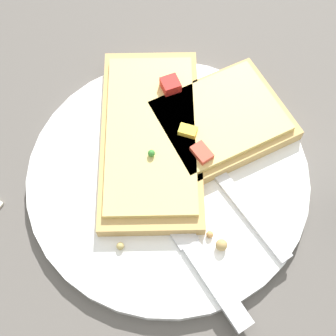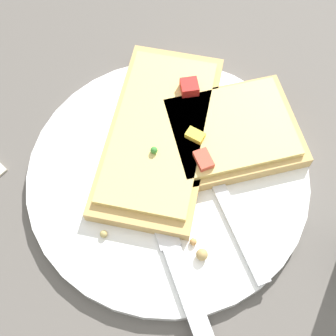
% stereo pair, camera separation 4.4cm
% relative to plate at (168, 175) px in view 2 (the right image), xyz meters
% --- Properties ---
extents(ground_plane, '(4.00, 4.00, 0.00)m').
position_rel_plate_xyz_m(ground_plane, '(0.00, 0.00, -0.01)').
color(ground_plane, '#56514C').
extents(plate, '(0.27, 0.27, 0.01)m').
position_rel_plate_xyz_m(plate, '(0.00, 0.00, 0.00)').
color(plate, white).
rests_on(plate, ground).
extents(fork, '(0.21, 0.12, 0.01)m').
position_rel_plate_xyz_m(fork, '(-0.02, -0.03, 0.01)').
color(fork, silver).
rests_on(fork, plate).
extents(knife, '(0.21, 0.12, 0.01)m').
position_rel_plate_xyz_m(knife, '(-0.05, 0.05, 0.01)').
color(knife, silver).
rests_on(knife, plate).
extents(pizza_slice_main, '(0.19, 0.22, 0.03)m').
position_rel_plate_xyz_m(pizza_slice_main, '(0.03, -0.02, 0.02)').
color(pizza_slice_main, tan).
rests_on(pizza_slice_main, plate).
extents(pizza_slice_corner, '(0.16, 0.17, 0.03)m').
position_rel_plate_xyz_m(pizza_slice_corner, '(-0.02, -0.07, 0.02)').
color(pizza_slice_corner, tan).
rests_on(pizza_slice_corner, plate).
extents(crumb_scatter, '(0.12, 0.19, 0.01)m').
position_rel_plate_xyz_m(crumb_scatter, '(-0.05, 0.02, 0.01)').
color(crumb_scatter, tan).
rests_on(crumb_scatter, plate).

